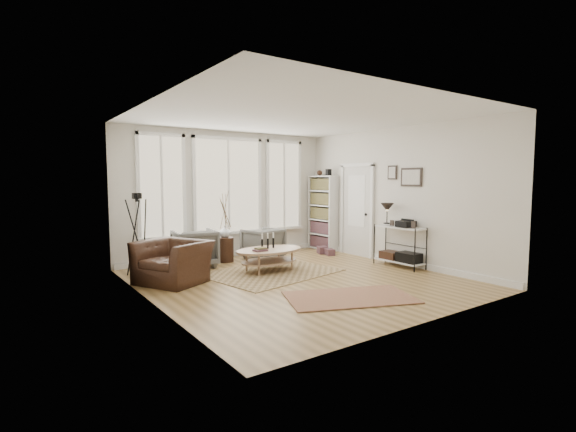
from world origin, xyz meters
TOP-DOWN VIEW (x-y plane):
  - room at (0.02, 0.03)m, footprint 5.50×5.54m
  - bay_window at (0.00, 2.71)m, footprint 4.14×0.12m
  - door at (2.57, 1.15)m, footprint 0.09×1.06m
  - bookcase at (2.44, 2.23)m, footprint 0.31×0.85m
  - low_shelf at (2.38, -0.30)m, footprint 0.38×1.08m
  - wall_art at (2.58, -0.27)m, footprint 0.04×0.88m
  - rug_main at (-0.10, 0.73)m, footprint 2.68×2.20m
  - rug_runner at (-0.05, -1.40)m, footprint 2.17×1.70m
  - coffee_table at (-0.06, 0.87)m, footprint 1.43×0.94m
  - armchair_left at (-1.09, 2.13)m, footprint 0.95×0.97m
  - armchair_right at (0.52, 2.05)m, footprint 0.90×0.92m
  - side_table at (-0.34, 2.23)m, footprint 0.36×0.36m
  - vase at (-0.33, 2.26)m, footprint 0.31×0.31m
  - accent_chair at (-1.92, 1.09)m, footprint 1.46×1.40m
  - tripod_camera at (-2.25, 2.02)m, footprint 0.55×0.55m
  - book_stack_near at (2.05, 1.79)m, footprint 0.30×0.33m
  - book_stack_far at (2.05, 1.51)m, footprint 0.25×0.28m

SIDE VIEW (x-z plane):
  - rug_main at x=-0.10m, z-range 0.00..0.01m
  - rug_runner at x=-0.05m, z-range 0.01..0.02m
  - book_stack_far at x=2.05m, z-range 0.00..0.15m
  - book_stack_near at x=2.05m, z-range 0.00..0.17m
  - coffee_table at x=-0.06m, z-range 0.02..0.67m
  - armchair_right at x=0.52m, z-range 0.00..0.70m
  - accent_chair at x=-1.92m, z-range 0.00..0.73m
  - armchair_left at x=-1.09m, z-range 0.00..0.78m
  - low_shelf at x=2.38m, z-range -0.14..1.16m
  - vase at x=-0.33m, z-range 0.54..0.80m
  - tripod_camera at x=-2.25m, z-range -0.06..1.49m
  - side_table at x=-0.34m, z-range -0.03..1.48m
  - bookcase at x=2.44m, z-range -0.07..1.99m
  - door at x=2.57m, z-range 0.01..2.23m
  - room at x=0.02m, z-range -0.02..2.88m
  - bay_window at x=0.00m, z-range 0.49..2.73m
  - wall_art at x=2.58m, z-range 1.66..2.10m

